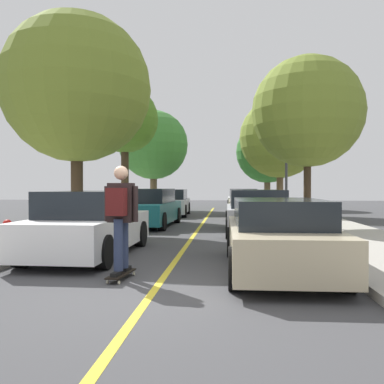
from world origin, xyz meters
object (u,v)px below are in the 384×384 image
street_tree_right_near (280,138)px  skateboard (121,274)px  parked_car_right_nearest (278,236)px  street_tree_left_far (153,145)px  street_tree_right_nearest (308,112)px  parked_car_left_nearest (90,224)px  street_tree_left_near (125,120)px  fire_hydrant (7,237)px  skateboarder (120,212)px  streetlamp (286,145)px  parked_car_left_near (149,208)px  parked_car_right_near (256,212)px  parked_car_left_far (171,203)px  street_tree_left_nearest (77,88)px  street_tree_right_far (267,152)px  parked_car_right_farthest (243,200)px  parked_car_right_far (247,204)px

street_tree_right_near → skateboard: 16.59m
parked_car_right_nearest → street_tree_left_far: size_ratio=0.69×
street_tree_left_far → street_tree_right_nearest: size_ratio=1.08×
parked_car_left_nearest → street_tree_left_near: bearing=100.1°
fire_hydrant → skateboarder: skateboarder is taller
streetlamp → skateboarder: bearing=-109.0°
parked_car_left_near → street_tree_left_far: 11.40m
parked_car_left_near → parked_car_right_nearest: bearing=-64.1°
street_tree_right_nearest → fire_hydrant: street_tree_right_nearest is taller
parked_car_left_nearest → fire_hydrant: size_ratio=6.23×
street_tree_right_nearest → skateboard: 9.86m
parked_car_left_nearest → parked_car_right_near: bearing=49.8°
parked_car_left_far → street_tree_right_nearest: bearing=-50.7°
parked_car_left_near → fire_hydrant: 7.64m
street_tree_left_nearest → street_tree_right_far: size_ratio=1.15×
parked_car_left_near → skateboard: 9.12m
street_tree_left_far → streetlamp: street_tree_left_far is taller
parked_car_right_near → street_tree_right_nearest: bearing=27.8°
parked_car_left_nearest → streetlamp: size_ratio=0.76×
street_tree_right_near → street_tree_right_far: street_tree_right_near is taller
parked_car_right_farthest → fire_hydrant: bearing=-106.6°
skateboard → street_tree_right_far: bearing=78.9°
parked_car_left_far → street_tree_left_near: 5.01m
street_tree_left_nearest → fire_hydrant: 6.30m
parked_car_right_nearest → street_tree_left_nearest: size_ratio=0.63×
parked_car_right_nearest → street_tree_left_nearest: bearing=137.1°
fire_hydrant → parked_car_left_nearest: bearing=25.5°
parked_car_right_farthest → street_tree_right_far: 4.72m
street_tree_left_near → street_tree_right_nearest: size_ratio=1.04×
parked_car_left_nearest → parked_car_right_farthest: parked_car_left_nearest is taller
parked_car_left_nearest → street_tree_right_near: street_tree_right_near is taller
parked_car_right_farthest → skateboarder: bearing=-97.6°
street_tree_right_nearest → skateboard: size_ratio=6.80×
parked_car_left_near → parked_car_left_far: (-0.00, 5.85, -0.02)m
parked_car_right_near → skateboarder: (-2.64, -6.93, 0.41)m
parked_car_left_nearest → parked_car_left_near: parked_car_left_near is taller
street_tree_left_far → street_tree_right_nearest: (7.54, -11.86, -0.12)m
fire_hydrant → skateboarder: 3.25m
parked_car_right_far → street_tree_left_nearest: bearing=-129.1°
parked_car_right_near → fire_hydrant: bearing=-135.3°
parked_car_right_nearest → street_tree_left_far: bearing=107.0°
parked_car_left_nearest → parked_car_left_far: bearing=90.0°
parked_car_right_nearest → parked_car_right_farthest: 18.86m
fire_hydrant → streetlamp: size_ratio=0.12×
parked_car_left_far → skateboard: 14.93m
street_tree_left_nearest → street_tree_left_near: street_tree_left_nearest is taller
parked_car_right_near → street_tree_left_nearest: street_tree_left_nearest is taller
parked_car_right_far → street_tree_right_far: bearing=79.1°
street_tree_left_near → parked_car_right_nearest: bearing=-63.4°
parked_car_left_far → street_tree_right_far: (5.73, 7.81, 3.27)m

